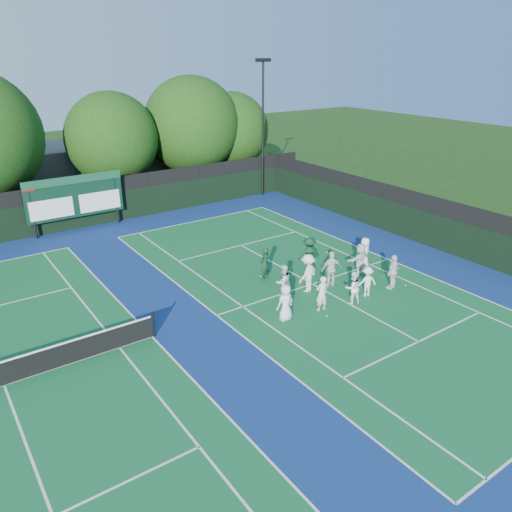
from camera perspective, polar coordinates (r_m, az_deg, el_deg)
ground at (r=24.12m, az=8.02°, el=-4.05°), size 120.00×120.00×0.00m
court_apron at (r=21.69m, az=-5.69°, el=-7.16°), size 34.00×32.00×0.01m
near_court at (r=24.78m, az=6.46°, el=-3.20°), size 11.05×23.85×0.01m
left_court at (r=19.76m, az=-26.84°, el=-13.03°), size 11.05×23.85×0.01m
back_fence at (r=34.14m, az=-18.39°, el=5.48°), size 34.00×0.08×3.00m
divider_fence_right at (r=30.62m, az=19.42°, el=3.44°), size 0.08×32.00×3.00m
scoreboard at (r=33.28m, az=-20.00°, el=6.35°), size 6.00×0.21×3.55m
clubhouse at (r=42.56m, az=-16.66°, el=9.81°), size 18.00×6.00×4.00m
light_pole_right at (r=38.77m, az=0.80°, el=16.02°), size 1.20×0.30×10.12m
tennis_net at (r=19.51m, az=-27.09°, el=-11.86°), size 11.30×0.10×1.10m
tree_c at (r=37.70m, az=-15.96°, el=12.58°), size 6.47×6.47×8.13m
tree_d at (r=40.17m, az=-7.20°, el=14.37°), size 7.38×7.38×9.00m
tree_e at (r=42.05m, az=-2.72°, el=13.97°), size 6.08×6.08×7.66m
tennis_ball_0 at (r=21.96m, az=8.12°, el=-6.80°), size 0.07×0.07×0.07m
tennis_ball_1 at (r=28.62m, az=8.08°, el=0.41°), size 0.07×0.07×0.07m
tennis_ball_2 at (r=25.50m, az=16.71°, el=-3.23°), size 0.07×0.07×0.07m
tennis_ball_4 at (r=25.40m, az=0.55°, el=-2.31°), size 0.07×0.07×0.07m
tennis_ball_5 at (r=26.83m, az=14.36°, el=-1.65°), size 0.07×0.07×0.07m
player_front_0 at (r=21.18m, az=3.40°, el=-5.34°), size 0.80×0.53×1.64m
player_front_1 at (r=22.09m, az=7.52°, el=-4.25°), size 0.62×0.43×1.65m
player_front_2 at (r=22.94m, az=10.99°, el=-3.57°), size 0.88×0.76×1.55m
player_front_3 at (r=23.77m, az=12.57°, el=-2.86°), size 1.07×0.81×1.47m
player_front_4 at (r=24.74m, az=15.40°, el=-1.75°), size 1.09×0.66×1.74m
player_back_0 at (r=23.00m, az=3.12°, el=-2.95°), size 0.82×0.66×1.65m
player_back_1 at (r=23.70m, az=5.93°, el=-1.94°), size 1.36×1.01×1.87m
player_back_2 at (r=24.35m, az=8.60°, el=-1.48°), size 1.14×0.73×1.80m
player_back_3 at (r=25.84m, az=11.80°, el=-0.39°), size 1.62×0.67×1.70m
player_back_4 at (r=26.63m, az=12.28°, el=0.30°), size 0.96×0.76×1.72m
coach_left at (r=24.70m, az=1.00°, el=-0.93°), size 0.74×0.61×1.74m
coach_right at (r=25.94m, az=6.07°, el=0.22°), size 1.32×0.98×1.82m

